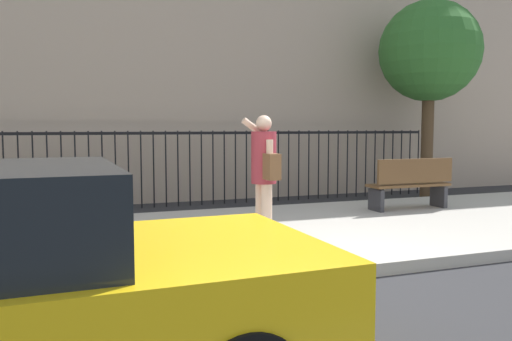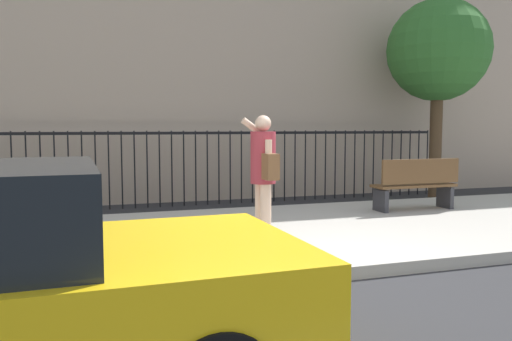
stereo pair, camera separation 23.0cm
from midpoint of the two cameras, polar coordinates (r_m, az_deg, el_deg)
ground_plane at (r=5.57m, az=4.31°, el=-12.64°), size 60.00×60.00×0.00m
sidewalk at (r=7.54m, az=-2.73°, el=-7.40°), size 28.00×4.40×0.15m
iron_fence at (r=10.98m, az=-8.62°, el=1.37°), size 12.03×0.04×1.60m
pedestrian_on_phone at (r=6.89m, az=-0.01°, el=0.29°), size 0.49×0.65×1.68m
street_bench at (r=9.87m, az=16.22°, el=-1.30°), size 1.60×0.45×0.95m
street_tree_mid at (r=12.75m, az=18.23°, el=12.35°), size 2.32×2.32×4.59m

